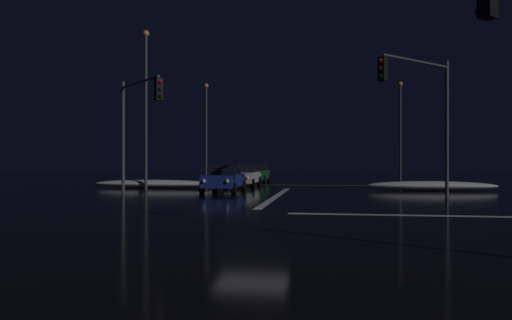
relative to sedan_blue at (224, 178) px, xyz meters
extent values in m
cube|color=black|center=(3.40, -11.04, -0.85)|extent=(120.00, 120.00, 0.10)
cube|color=white|center=(3.40, -2.94, -0.80)|extent=(0.35, 13.86, 0.01)
cube|color=yellow|center=(3.40, 8.66, -0.80)|extent=(22.00, 0.15, 0.01)
cube|color=white|center=(11.60, -11.04, -0.80)|extent=(13.86, 0.40, 0.01)
ellipsoid|color=white|center=(-5.50, 3.60, -0.53)|extent=(8.50, 1.50, 0.54)
ellipsoid|color=white|center=(12.30, 3.22, -0.51)|extent=(7.75, 1.50, 0.57)
cube|color=navy|center=(0.00, -0.04, -0.13)|extent=(1.80, 4.20, 0.70)
cube|color=black|center=(0.00, 0.16, 0.49)|extent=(1.60, 2.00, 0.55)
cylinder|color=black|center=(0.90, -1.59, -0.48)|extent=(0.22, 0.64, 0.64)
cylinder|color=black|center=(-0.90, -1.59, -0.48)|extent=(0.22, 0.64, 0.64)
cylinder|color=black|center=(0.90, 1.51, -0.48)|extent=(0.22, 0.64, 0.64)
cylinder|color=black|center=(-0.90, 1.51, -0.48)|extent=(0.22, 0.64, 0.64)
sphere|color=#F9EFC6|center=(0.65, -2.16, -0.08)|extent=(0.22, 0.22, 0.22)
sphere|color=#F9EFC6|center=(-0.65, -2.16, -0.08)|extent=(0.22, 0.22, 0.22)
cube|color=silver|center=(0.17, 5.50, -0.13)|extent=(1.80, 4.20, 0.70)
cube|color=black|center=(0.17, 5.70, 0.49)|extent=(1.60, 2.00, 0.55)
cylinder|color=black|center=(1.07, 3.95, -0.48)|extent=(0.22, 0.64, 0.64)
cylinder|color=black|center=(-0.73, 3.95, -0.48)|extent=(0.22, 0.64, 0.64)
cylinder|color=black|center=(1.07, 7.05, -0.48)|extent=(0.22, 0.64, 0.64)
cylinder|color=black|center=(-0.73, 7.05, -0.48)|extent=(0.22, 0.64, 0.64)
sphere|color=#F9EFC6|center=(0.82, 3.38, -0.08)|extent=(0.22, 0.22, 0.22)
sphere|color=#F9EFC6|center=(-0.48, 3.38, -0.08)|extent=(0.22, 0.22, 0.22)
cube|color=#14512D|center=(0.14, 11.73, -0.13)|extent=(1.80, 4.20, 0.70)
cube|color=black|center=(0.14, 11.93, 0.49)|extent=(1.60, 2.00, 0.55)
cylinder|color=black|center=(1.04, 10.18, -0.48)|extent=(0.22, 0.64, 0.64)
cylinder|color=black|center=(-0.76, 10.18, -0.48)|extent=(0.22, 0.64, 0.64)
cylinder|color=black|center=(1.04, 13.28, -0.48)|extent=(0.22, 0.64, 0.64)
cylinder|color=black|center=(-0.76, 13.28, -0.48)|extent=(0.22, 0.64, 0.64)
sphere|color=#F9EFC6|center=(0.79, 9.61, -0.08)|extent=(0.22, 0.22, 0.22)
sphere|color=#F9EFC6|center=(-0.51, 9.61, -0.08)|extent=(0.22, 0.22, 0.22)
cylinder|color=#4C4C51|center=(11.90, -2.54, 2.60)|extent=(0.18, 0.18, 6.80)
cylinder|color=#4C4C51|center=(10.16, -4.28, 5.69)|extent=(3.56, 3.56, 0.12)
cube|color=black|center=(8.42, -6.02, 5.07)|extent=(0.46, 0.46, 1.05)
sphere|color=red|center=(8.31, -6.13, 5.41)|extent=(0.22, 0.22, 0.22)
sphere|color=black|center=(8.31, -6.13, 5.07)|extent=(0.22, 0.22, 0.22)
sphere|color=black|center=(8.31, -6.13, 4.72)|extent=(0.22, 0.22, 0.22)
cylinder|color=#4C4C51|center=(-5.10, -2.54, 2.28)|extent=(0.18, 0.18, 6.16)
cylinder|color=#4C4C51|center=(-3.52, -4.12, 5.06)|extent=(3.24, 3.24, 0.12)
cube|color=black|center=(-1.94, -5.70, 4.43)|extent=(0.46, 0.46, 1.05)
sphere|color=red|center=(-1.83, -5.81, 4.78)|extent=(0.22, 0.22, 0.22)
sphere|color=black|center=(-1.83, -5.81, 4.43)|extent=(0.22, 0.22, 0.22)
sphere|color=black|center=(-1.83, -5.81, 4.09)|extent=(0.22, 0.22, 0.22)
sphere|color=black|center=(9.32, -16.96, 4.26)|extent=(0.22, 0.22, 0.22)
cylinder|color=#424247|center=(-5.80, 18.66, 3.68)|extent=(0.20, 0.20, 8.97)
sphere|color=#F9AD47|center=(-5.80, 18.66, 8.35)|extent=(0.44, 0.44, 0.44)
cylinder|color=#424247|center=(12.60, 18.66, 3.56)|extent=(0.20, 0.20, 8.71)
sphere|color=#F9AD47|center=(12.60, 18.66, 8.09)|extent=(0.44, 0.44, 0.44)
cylinder|color=#424247|center=(-5.80, 2.66, 4.19)|extent=(0.20, 0.20, 9.98)
sphere|color=#F9AD47|center=(-5.80, 2.66, 9.36)|extent=(0.44, 0.44, 0.44)
camera|label=1|loc=(6.09, -28.15, 1.05)|focal=34.53mm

